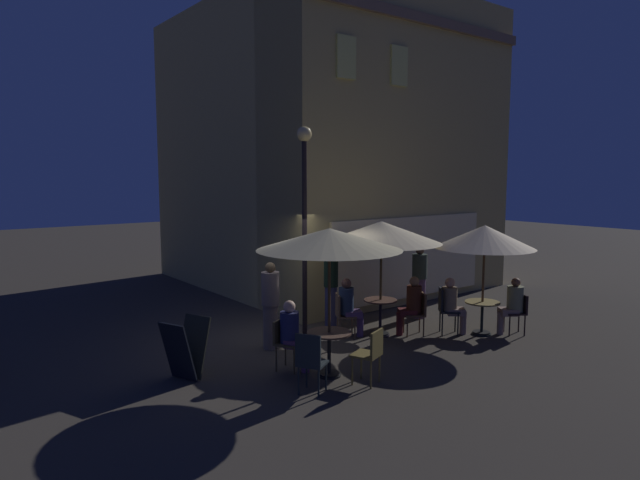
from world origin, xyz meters
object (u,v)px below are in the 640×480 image
Objects in this scene: cafe_chair_6 at (445,306)px; patron_standing_5 at (419,282)px; cafe_chair_1 at (371,351)px; cafe_chair_4 at (418,310)px; cafe_table_1 at (380,310)px; cafe_chair_5 at (519,309)px; patron_seated_1 at (349,304)px; cafe_table_0 at (329,344)px; patio_umbrella_2 at (485,237)px; patron_seated_2 at (411,302)px; patio_umbrella_0 at (329,240)px; cafe_chair_0 at (310,358)px; patron_seated_3 at (513,302)px; patron_seated_4 at (452,302)px; cafe_table_2 at (482,311)px; patron_seated_0 at (292,331)px; patron_standing_6 at (331,288)px; patio_umbrella_1 at (381,233)px; patron_standing_7 at (271,305)px; cafe_chair_3 at (342,312)px; street_lamp_near_corner at (304,200)px; menu_sandwich_board at (186,349)px; cafe_chair_2 at (285,339)px.

patron_standing_5 is (0.57, 1.26, 0.26)m from cafe_chair_6.
cafe_chair_1 is 3.09m from cafe_chair_4.
cafe_chair_5 reaches higher than cafe_table_1.
patron_seated_1 is at bearing -55.02° from cafe_chair_1.
patio_umbrella_2 reaches higher than cafe_table_0.
patio_umbrella_0 is at bearing 49.69° from patron_seated_2.
patron_seated_3 is at bearing -31.47° from cafe_chair_0.
cafe_table_0 is at bearing -133.02° from patron_seated_4.
cafe_chair_0 is (-0.73, -0.46, 0.02)m from cafe_table_0.
cafe_table_1 is 1.39m from cafe_chair_6.
cafe_chair_4 is at bearing 143.71° from cafe_table_2.
patio_umbrella_2 reaches higher than patron_seated_2.
patio_umbrella_0 is 2.04× the size of patron_seated_0.
patio_umbrella_2 is 1.92× the size of patron_seated_4.
patron_standing_6 is at bearing 50.85° from patio_umbrella_0.
patron_standing_5 is at bearing -38.21° from cafe_chair_5.
patio_umbrella_1 reaches higher than cafe_table_1.
cafe_table_1 is 0.86× the size of cafe_chair_4.
patio_umbrella_0 is 1.47× the size of patron_standing_7.
cafe_chair_3 reaches higher than cafe_chair_5.
patron_standing_6 reaches higher than patron_seated_2.
street_lamp_near_corner is 5.13m from cafe_chair_5.
patron_seated_4 is (3.63, 0.37, 0.13)m from cafe_table_0.
menu_sandwich_board is 6.08m from patron_standing_5.
patio_umbrella_2 reaches higher than cafe_chair_3.
cafe_chair_0 is at bearing 57.46° from patron_standing_6.
patron_seated_3 is (3.01, -2.03, 0.15)m from cafe_chair_3.
patron_seated_3 reaches higher than cafe_table_1.
patron_seated_1 is at bearing -19.29° from menu_sandwich_board.
street_lamp_near_corner reaches higher than cafe_chair_0.
cafe_chair_1 is at bearing 64.42° from patron_seated_2.
patron_seated_0 reaches higher than patron_seated_3.
cafe_chair_3 reaches higher than cafe_table_0.
cafe_table_0 is 0.84× the size of cafe_chair_1.
patio_umbrella_2 reaches higher than patron_seated_4.
street_lamp_near_corner is at bearing 5.53° from cafe_chair_4.
cafe_chair_5 is at bearing -35.26° from cafe_table_1.
cafe_chair_2 is 0.70× the size of patron_seated_1.
cafe_chair_4 is at bearing -159.65° from patron_standing_5.
street_lamp_near_corner is 3.44× the size of patron_seated_2.
cafe_chair_3 is 0.22m from patron_seated_1.
patio_umbrella_1 is at bearing 74.09° from patron_seated_0.
cafe_chair_1 is (1.03, -0.26, -0.02)m from cafe_chair_0.
cafe_chair_1 is 3.02m from patron_seated_2.
cafe_chair_3 is 0.92× the size of cafe_chair_6.
patron_standing_7 is at bearing 22.30° from patron_standing_6.
patron_seated_4 is 2.60m from patron_standing_6.
patron_standing_5 is (1.76, 0.52, -1.33)m from patio_umbrella_1.
patron_standing_5 reaches higher than patron_seated_1.
patio_umbrella_2 reaches higher than cafe_table_2.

